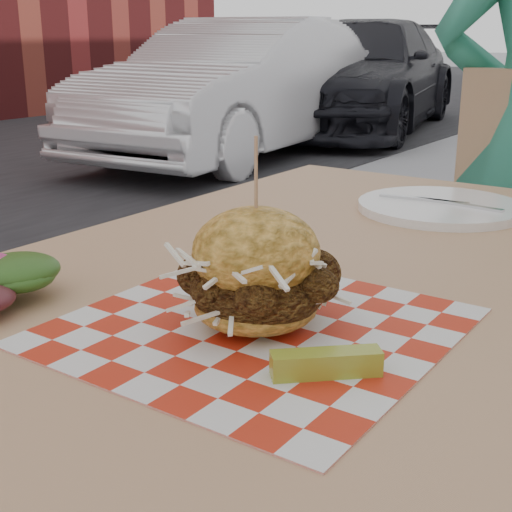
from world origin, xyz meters
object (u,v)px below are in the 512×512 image
at_px(car_dark, 358,75).
at_px(patio_table, 337,322).
at_px(car_white, 239,88).
at_px(sandwich, 256,276).

height_order(car_dark, patio_table, car_dark).
distance_m(car_white, car_dark, 2.21).
distance_m(car_dark, patio_table, 7.28).
relative_size(patio_table, sandwich, 6.34).
bearing_deg(car_white, car_dark, 83.89).
relative_size(car_white, car_dark, 0.86).
height_order(car_white, car_dark, car_dark).
bearing_deg(car_dark, patio_table, -75.32).
xyz_separation_m(car_white, car_dark, (-0.00, 2.21, 0.01)).
height_order(patio_table, sandwich, sandwich).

